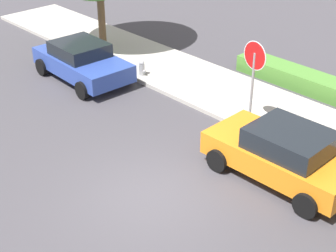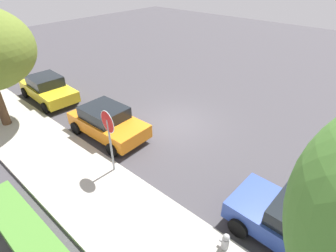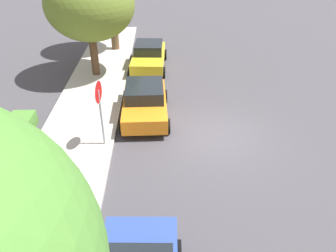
% 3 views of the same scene
% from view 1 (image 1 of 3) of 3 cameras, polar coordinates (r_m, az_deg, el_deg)
% --- Properties ---
extents(ground_plane, '(60.00, 60.00, 0.00)m').
position_cam_1_polar(ground_plane, '(13.05, -1.71, -7.74)').
color(ground_plane, '#423F44').
extents(sidewalk_curb, '(32.00, 3.13, 0.14)m').
position_cam_1_polar(sidewalk_curb, '(16.78, 13.08, 0.80)').
color(sidewalk_curb, '#B2ADA3').
rests_on(sidewalk_curb, ground_plane).
extents(stop_sign, '(0.88, 0.12, 2.81)m').
position_cam_1_polar(stop_sign, '(15.35, 9.48, 6.28)').
color(stop_sign, gray).
rests_on(stop_sign, ground_plane).
extents(parked_car_orange, '(4.04, 2.16, 1.49)m').
position_cam_1_polar(parked_car_orange, '(13.61, 12.70, -2.97)').
color(parked_car_orange, orange).
rests_on(parked_car_orange, ground_plane).
extents(parked_car_blue, '(4.11, 2.20, 1.41)m').
position_cam_1_polar(parked_car_blue, '(19.27, -9.52, 7.13)').
color(parked_car_blue, '#2D479E').
rests_on(parked_car_blue, ground_plane).
extents(fire_hydrant, '(0.30, 0.22, 0.72)m').
position_cam_1_polar(fire_hydrant, '(19.23, -2.92, 6.28)').
color(fire_hydrant, '#A5A5A8').
rests_on(fire_hydrant, ground_plane).
extents(front_yard_hedge, '(5.14, 0.99, 0.61)m').
position_cam_1_polar(front_yard_hedge, '(19.14, 14.48, 5.05)').
color(front_yard_hedge, '#4C8433').
rests_on(front_yard_hedge, ground_plane).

